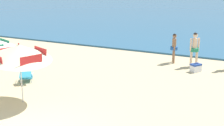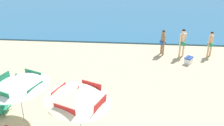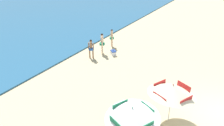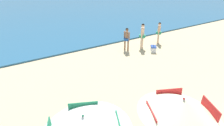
{
  "view_description": "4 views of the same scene",
  "coord_description": "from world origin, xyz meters",
  "px_view_note": "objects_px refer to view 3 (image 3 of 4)",
  "views": [
    {
      "loc": [
        5.86,
        -6.73,
        4.79
      ],
      "look_at": [
        -0.21,
        6.2,
        0.79
      ],
      "focal_mm": 52.96,
      "sensor_mm": 36.0,
      "label": 1
    },
    {
      "loc": [
        -0.33,
        -5.72,
        7.26
      ],
      "look_at": [
        -1.29,
        6.72,
        1.02
      ],
      "focal_mm": 44.59,
      "sensor_mm": 36.0,
      "label": 2
    },
    {
      "loc": [
        -11.65,
        -0.35,
        8.42
      ],
      "look_at": [
        -0.3,
        7.05,
        1.27
      ],
      "focal_mm": 37.56,
      "sensor_mm": 36.0,
      "label": 3
    },
    {
      "loc": [
        -5.98,
        -0.38,
        5.48
      ],
      "look_at": [
        -1.07,
        7.79,
        0.7
      ],
      "focal_mm": 32.24,
      "sensor_mm": 36.0,
      "label": 4
    }
  ],
  "objects_px": {
    "beach_umbrella_striped_second": "(172,90)",
    "lounge_chair_beside_umbrella": "(123,118)",
    "person_standing_near_shore": "(112,37)",
    "beach_umbrella_striped_main": "(132,113)",
    "person_standing_beside": "(102,42)",
    "person_wading_in": "(91,48)",
    "cooler_box": "(113,53)"
  },
  "relations": [
    {
      "from": "beach_umbrella_striped_second",
      "to": "person_standing_beside",
      "type": "bearing_deg",
      "value": 57.74
    },
    {
      "from": "cooler_box",
      "to": "person_standing_near_shore",
      "type": "bearing_deg",
      "value": 37.24
    },
    {
      "from": "person_standing_near_shore",
      "to": "person_standing_beside",
      "type": "xyz_separation_m",
      "value": [
        -1.69,
        -0.16,
        0.1
      ]
    },
    {
      "from": "beach_umbrella_striped_second",
      "to": "person_standing_near_shore",
      "type": "height_order",
      "value": "beach_umbrella_striped_second"
    },
    {
      "from": "lounge_chair_beside_umbrella",
      "to": "person_standing_beside",
      "type": "bearing_deg",
      "value": 42.52
    },
    {
      "from": "person_standing_beside",
      "to": "cooler_box",
      "type": "height_order",
      "value": "person_standing_beside"
    },
    {
      "from": "person_standing_beside",
      "to": "person_wading_in",
      "type": "distance_m",
      "value": 1.17
    },
    {
      "from": "lounge_chair_beside_umbrella",
      "to": "cooler_box",
      "type": "bearing_deg",
      "value": 36.38
    },
    {
      "from": "beach_umbrella_striped_second",
      "to": "person_standing_beside",
      "type": "height_order",
      "value": "beach_umbrella_striped_second"
    },
    {
      "from": "beach_umbrella_striped_main",
      "to": "person_standing_beside",
      "type": "relative_size",
      "value": 1.43
    },
    {
      "from": "beach_umbrella_striped_main",
      "to": "beach_umbrella_striped_second",
      "type": "distance_m",
      "value": 2.67
    },
    {
      "from": "person_standing_near_shore",
      "to": "person_standing_beside",
      "type": "relative_size",
      "value": 0.9
    },
    {
      "from": "beach_umbrella_striped_second",
      "to": "cooler_box",
      "type": "height_order",
      "value": "beach_umbrella_striped_second"
    },
    {
      "from": "person_wading_in",
      "to": "beach_umbrella_striped_main",
      "type": "bearing_deg",
      "value": -131.4
    },
    {
      "from": "person_standing_beside",
      "to": "person_wading_in",
      "type": "bearing_deg",
      "value": 166.97
    },
    {
      "from": "person_standing_beside",
      "to": "person_standing_near_shore",
      "type": "bearing_deg",
      "value": 5.37
    },
    {
      "from": "beach_umbrella_striped_second",
      "to": "person_standing_near_shore",
      "type": "xyz_separation_m",
      "value": [
        6.49,
        7.77,
        -1.03
      ]
    },
    {
      "from": "beach_umbrella_striped_second",
      "to": "lounge_chair_beside_umbrella",
      "type": "bearing_deg",
      "value": 126.18
    },
    {
      "from": "beach_umbrella_striped_second",
      "to": "lounge_chair_beside_umbrella",
      "type": "height_order",
      "value": "beach_umbrella_striped_second"
    },
    {
      "from": "person_standing_near_shore",
      "to": "beach_umbrella_striped_second",
      "type": "bearing_deg",
      "value": -129.89
    },
    {
      "from": "beach_umbrella_striped_main",
      "to": "beach_umbrella_striped_second",
      "type": "height_order",
      "value": "beach_umbrella_striped_second"
    },
    {
      "from": "beach_umbrella_striped_main",
      "to": "person_standing_near_shore",
      "type": "height_order",
      "value": "beach_umbrella_striped_main"
    },
    {
      "from": "beach_umbrella_striped_main",
      "to": "person_wading_in",
      "type": "relative_size",
      "value": 1.61
    },
    {
      "from": "beach_umbrella_striped_main",
      "to": "beach_umbrella_striped_second",
      "type": "bearing_deg",
      "value": -18.08
    },
    {
      "from": "cooler_box",
      "to": "beach_umbrella_striped_main",
      "type": "bearing_deg",
      "value": -142.4
    },
    {
      "from": "cooler_box",
      "to": "person_wading_in",
      "type": "bearing_deg",
      "value": 140.81
    },
    {
      "from": "beach_umbrella_striped_main",
      "to": "person_standing_beside",
      "type": "xyz_separation_m",
      "value": [
        7.34,
        6.78,
        -0.87
      ]
    },
    {
      "from": "cooler_box",
      "to": "person_standing_beside",
      "type": "bearing_deg",
      "value": 108.09
    },
    {
      "from": "beach_umbrella_striped_main",
      "to": "person_standing_beside",
      "type": "distance_m",
      "value": 10.04
    },
    {
      "from": "beach_umbrella_striped_main",
      "to": "cooler_box",
      "type": "height_order",
      "value": "beach_umbrella_striped_main"
    },
    {
      "from": "lounge_chair_beside_umbrella",
      "to": "person_standing_near_shore",
      "type": "bearing_deg",
      "value": 36.53
    },
    {
      "from": "beach_umbrella_striped_main",
      "to": "lounge_chair_beside_umbrella",
      "type": "distance_m",
      "value": 2.26
    }
  ]
}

